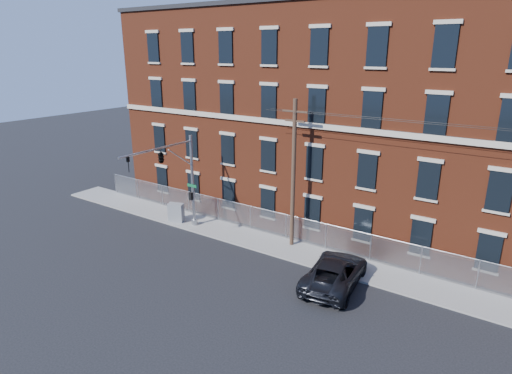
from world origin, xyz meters
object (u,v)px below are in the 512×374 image
object	(u,v)px
utility_cabinet	(176,213)
pickup_truck	(335,272)
traffic_signal_mast	(169,165)
utility_pole_near	(293,172)

from	to	relation	value
utility_cabinet	pickup_truck	bearing A→B (deg)	-25.42
pickup_truck	utility_cabinet	world-z (taller)	pickup_truck
traffic_signal_mast	pickup_truck	xyz separation A→B (m)	(12.64, 0.26, -4.57)
traffic_signal_mast	utility_pole_near	bearing A→B (deg)	23.14
utility_pole_near	utility_cabinet	distance (m)	10.69
pickup_truck	traffic_signal_mast	bearing A→B (deg)	-5.56
pickup_truck	utility_cabinet	xyz separation A→B (m)	(-14.25, 1.76, 0.04)
pickup_truck	utility_cabinet	distance (m)	14.36
traffic_signal_mast	utility_cabinet	distance (m)	5.21
utility_pole_near	pickup_truck	xyz separation A→B (m)	(4.64, -3.16, -4.52)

